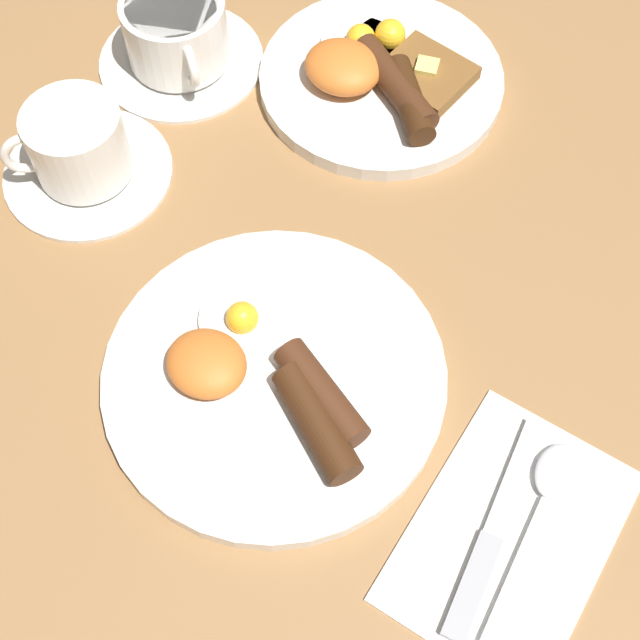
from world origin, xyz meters
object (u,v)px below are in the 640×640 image
(breakfast_plate_near, at_px, (273,377))
(teacup_far, at_px, (177,38))
(breakfast_plate_far, at_px, (381,76))
(spoon, at_px, (549,492))
(knife, at_px, (491,538))
(teacup_near, at_px, (79,151))

(breakfast_plate_near, xyz_separation_m, teacup_far, (-0.27, 0.23, 0.02))
(breakfast_plate_far, relative_size, teacup_far, 1.45)
(breakfast_plate_near, bearing_deg, breakfast_plate_far, 106.35)
(breakfast_plate_near, height_order, spoon, breakfast_plate_near)
(breakfast_plate_near, relative_size, knife, 1.53)
(teacup_near, height_order, teacup_far, teacup_near)
(teacup_near, distance_m, teacup_far, 0.15)
(teacup_near, bearing_deg, spoon, -5.47)
(teacup_far, height_order, spoon, teacup_far)
(teacup_far, bearing_deg, knife, -28.27)
(breakfast_plate_near, relative_size, teacup_far, 1.68)
(breakfast_plate_far, bearing_deg, teacup_near, -125.21)
(breakfast_plate_near, height_order, teacup_far, teacup_far)
(breakfast_plate_far, height_order, teacup_far, teacup_far)
(breakfast_plate_far, height_order, spoon, breakfast_plate_far)
(teacup_far, bearing_deg, spoon, -22.33)
(spoon, bearing_deg, breakfast_plate_near, 94.24)
(breakfast_plate_near, relative_size, spoon, 1.60)
(breakfast_plate_far, relative_size, teacup_near, 1.53)
(teacup_far, distance_m, knife, 0.53)
(breakfast_plate_near, distance_m, teacup_far, 0.36)
(teacup_far, distance_m, spoon, 0.53)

